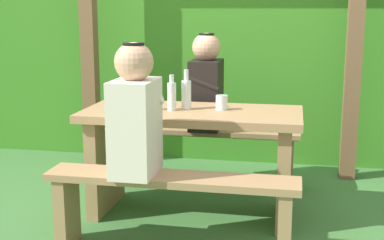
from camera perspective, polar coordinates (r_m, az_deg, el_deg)
ground_plane at (r=3.60m, az=-0.00°, el=-10.03°), size 12.00×12.00×0.00m
hedge_backdrop at (r=5.04m, az=3.74°, el=6.98°), size 6.40×0.80×1.83m
pergola_post_left at (r=4.62m, az=-11.00°, el=7.51°), size 0.12×0.12×2.02m
pergola_post_right at (r=4.31m, az=17.06°, el=6.91°), size 0.12×0.12×2.02m
picnic_table at (r=3.45m, az=-0.00°, el=-2.57°), size 1.40×0.64×0.70m
bench_near at (r=2.94m, az=-2.23°, el=-8.38°), size 1.40×0.24×0.45m
bench_far at (r=4.05m, az=1.60°, el=-2.70°), size 1.40×0.24×0.45m
person_white_shirt at (r=2.87m, az=-6.14°, el=0.61°), size 0.25×0.35×0.72m
person_black_coat at (r=3.96m, az=1.53°, el=3.76°), size 0.25×0.35×0.72m
drinking_glass at (r=3.42m, az=3.22°, el=1.89°), size 0.08×0.08×0.10m
bottle_left at (r=3.39m, az=-5.24°, el=2.44°), size 0.06×0.06×0.21m
bottle_right at (r=3.38m, az=-2.19°, el=2.66°), size 0.06×0.06×0.23m
bottle_center at (r=3.42m, az=-0.62°, el=2.88°), size 0.06×0.06×0.26m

